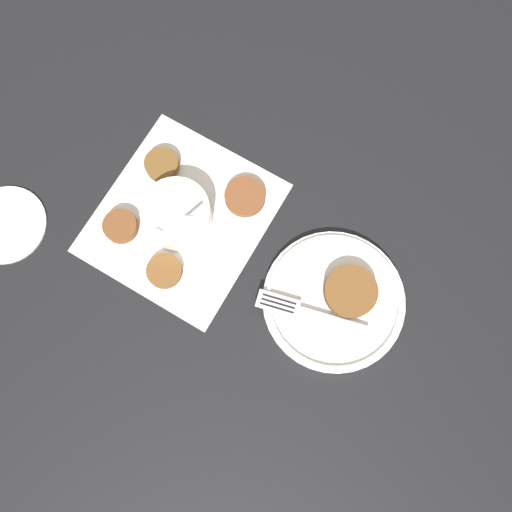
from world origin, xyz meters
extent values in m
plane|color=black|center=(0.00, 0.00, 0.00)|extent=(4.00, 4.00, 0.00)
cube|color=white|center=(-0.02, 0.01, 0.00)|extent=(0.30, 0.27, 0.00)
cylinder|color=white|center=(-0.02, 0.01, 0.03)|extent=(0.11, 0.11, 0.05)
cylinder|color=#C65123|center=(-0.02, 0.01, 0.02)|extent=(0.09, 0.09, 0.03)
cone|color=white|center=(0.03, 0.01, 0.05)|extent=(0.02, 0.02, 0.02)
cylinder|color=silver|center=(-0.02, 0.03, 0.06)|extent=(0.01, 0.05, 0.08)
cylinder|color=brown|center=(0.07, 0.04, 0.01)|extent=(0.06, 0.06, 0.01)
cylinder|color=brown|center=(-0.11, 0.08, 0.01)|extent=(0.07, 0.07, 0.01)
cylinder|color=brown|center=(0.04, -0.06, 0.01)|extent=(0.06, 0.06, 0.02)
cylinder|color=brown|center=(-0.08, -0.07, 0.01)|extent=(0.06, 0.06, 0.02)
cylinder|color=white|center=(-0.04, 0.29, 0.01)|extent=(0.23, 0.23, 0.01)
torus|color=white|center=(-0.04, 0.29, 0.02)|extent=(0.22, 0.22, 0.01)
cylinder|color=brown|center=(-0.06, 0.31, 0.03)|extent=(0.08, 0.08, 0.02)
cube|color=silver|center=(-0.01, 0.31, 0.02)|extent=(0.04, 0.11, 0.00)
cube|color=silver|center=(0.02, 0.22, 0.02)|extent=(0.05, 0.07, 0.00)
cube|color=black|center=(0.01, 0.22, 0.02)|extent=(0.02, 0.05, 0.00)
cube|color=black|center=(0.02, 0.22, 0.02)|extent=(0.02, 0.05, 0.00)
cube|color=black|center=(0.02, 0.22, 0.02)|extent=(0.02, 0.05, 0.00)
cylinder|color=white|center=(0.14, -0.23, 0.00)|extent=(0.14, 0.14, 0.01)
camera|label=1|loc=(0.13, 0.25, 0.80)|focal=35.00mm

